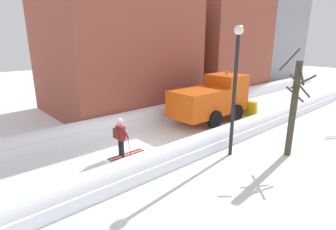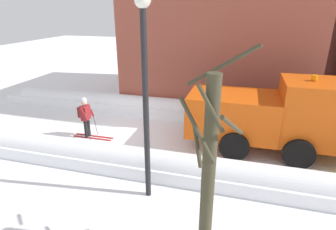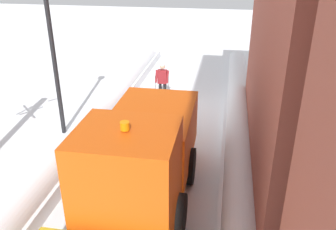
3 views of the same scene
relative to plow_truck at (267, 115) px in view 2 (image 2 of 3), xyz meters
name	(u,v)px [view 2 (image 2 of 3)]	position (x,y,z in m)	size (l,w,h in m)	color
building_brick_near	(221,29)	(-7.03, -2.57, 2.63)	(8.37, 10.04, 8.20)	brown
plow_truck	(267,115)	(0.00, 0.00, 0.00)	(3.20, 5.98, 3.12)	#DB510F
skier	(86,116)	(0.85, -7.39, -0.48)	(0.62, 1.80, 1.81)	black
traffic_light_pole	(214,52)	(-3.55, -2.56, 1.77)	(0.28, 0.42, 4.65)	black
street_lamp	(145,80)	(3.97, -3.49, 2.08)	(0.40, 0.40, 5.68)	black
bare_tree_near	(209,170)	(5.74, -1.54, 0.80)	(1.25, 1.40, 4.76)	#3D3826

